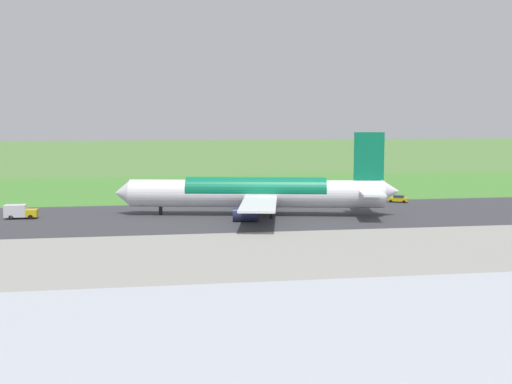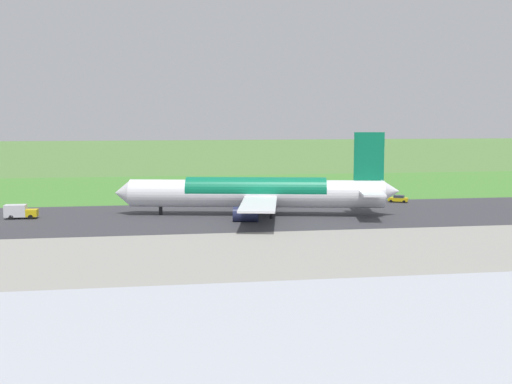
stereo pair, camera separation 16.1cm
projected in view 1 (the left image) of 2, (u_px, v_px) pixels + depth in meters
The scene contains 9 objects.
ground_plane at pixel (256, 216), 126.53m from camera, with size 800.00×800.00×0.00m, color #547F3D.
runway_asphalt at pixel (256, 215), 126.53m from camera, with size 600.00×36.64×0.06m, color #38383D.
apron_concrete at pixel (324, 277), 78.36m from camera, with size 440.00×110.00×0.05m, color gray.
grass_verge_foreground at pixel (227, 189), 172.13m from camera, with size 600.00×80.00×0.04m, color #478534.
airliner_main at pixel (258, 193), 126.02m from camera, with size 53.76×44.29×15.88m.
service_truck_baggage at pixel (19, 211), 122.04m from camera, with size 5.86×2.44×2.65m.
service_car_followme at pixel (398, 199), 145.49m from camera, with size 4.55×3.60×1.62m.
no_stopping_sign at pixel (167, 186), 165.35m from camera, with size 0.60×0.10×2.35m.
traffic_cone_orange at pixel (151, 190), 168.18m from camera, with size 0.40×0.40×0.55m, color orange.
Camera 1 is at (20.36, 123.54, 18.80)m, focal length 46.80 mm.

